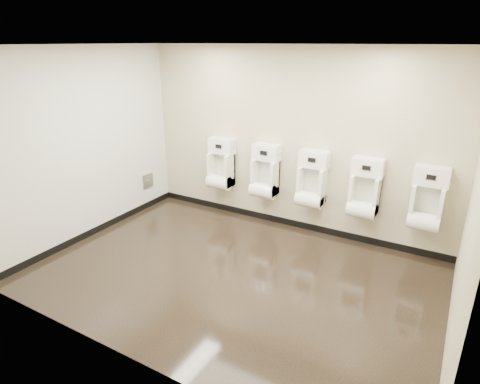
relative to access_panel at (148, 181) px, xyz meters
The scene contains 15 objects.
ground 2.80m from the access_panel, 25.81° to the right, with size 5.00×3.50×0.00m, color black.
ceiling 3.59m from the access_panel, 25.81° to the right, with size 5.00×3.50×0.00m, color white.
back_wall 2.70m from the access_panel, 12.50° to the left, with size 5.00×0.02×2.80m, color #BAB295.
front_wall 3.96m from the access_panel, 49.93° to the right, with size 5.00×0.02×2.80m, color #BAB295.
left_wall 1.50m from the access_panel, 90.87° to the right, with size 0.02×3.50×2.80m, color #BAB295.
right_wall 5.20m from the access_panel, 13.54° to the right, with size 0.02×3.50×2.80m, color #BAB295.
tile_overlay_left 1.50m from the access_panel, 90.63° to the right, with size 0.01×3.50×2.80m, color silver.
skirting_back 2.58m from the access_panel, 12.23° to the left, with size 5.00×0.02×0.10m, color black.
skirting_left 1.28m from the access_panel, 90.30° to the right, with size 0.02×3.50×0.10m, color black.
access_panel is the anchor object (origin of this frame).
urinal_0 1.40m from the access_panel, 17.15° to the left, with size 0.45×0.34×0.84m.
urinal_1 2.19m from the access_panel, 10.68° to the left, with size 0.45×0.34×0.84m.
urinal_2 2.96m from the access_panel, ahead, with size 0.45×0.34×0.84m.
urinal_3 3.73m from the access_panel, ahead, with size 0.45×0.34×0.84m.
urinal_4 4.54m from the access_panel, ahead, with size 0.45×0.34×0.84m.
Camera 1 is at (2.31, -3.85, 2.84)m, focal length 30.00 mm.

